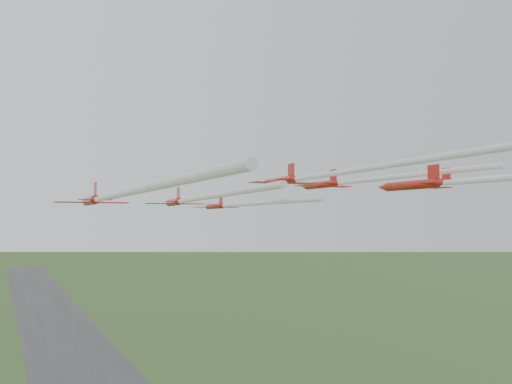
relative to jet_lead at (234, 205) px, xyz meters
name	(u,v)px	position (x,y,z in m)	size (l,w,h in m)	color
runway	(65,340)	(-6.41, 192.52, -58.64)	(38.00, 900.00, 0.04)	#2D2D2F
jet_lead	(234,205)	(0.00, 0.00, 0.00)	(8.32, 46.05, 2.49)	red
jet_row2_left	(190,200)	(-11.85, -12.76, 0.30)	(10.46, 56.10, 2.80)	red
jet_row2_right	(349,182)	(13.21, -14.97, 3.37)	(9.64, 45.23, 2.90)	red
jet_row3_left	(109,197)	(-25.93, -29.34, -0.13)	(8.93, 58.25, 2.67)	red
jet_row3_mid	(340,172)	(-1.57, -35.24, 2.79)	(9.17, 64.31, 2.72)	red
jet_row3_right	(484,178)	(24.65, -31.02, 3.23)	(8.31, 47.30, 2.49)	red
jet_row4_right	(508,178)	(10.20, -47.88, 1.70)	(9.29, 59.07, 2.78)	red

